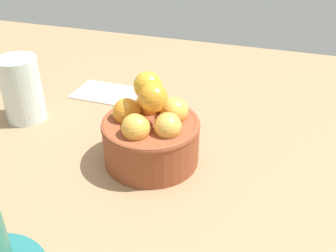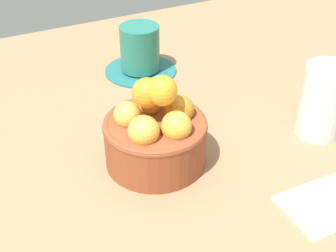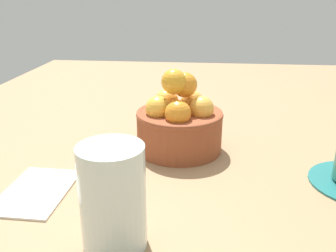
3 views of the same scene
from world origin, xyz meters
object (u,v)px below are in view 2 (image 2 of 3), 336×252
(coffee_cup, at_px, (140,52))
(water_glass, at_px, (323,101))
(folded_napkin, at_px, (331,202))
(terracotta_bowl, at_px, (155,133))

(coffee_cup, distance_m, water_glass, 0.33)
(coffee_cup, relative_size, folded_napkin, 1.08)
(terracotta_bowl, relative_size, coffee_cup, 1.05)
(water_glass, distance_m, folded_napkin, 0.16)
(terracotta_bowl, distance_m, folded_napkin, 0.24)
(terracotta_bowl, relative_size, folded_napkin, 1.14)
(terracotta_bowl, height_order, folded_napkin, terracotta_bowl)
(terracotta_bowl, distance_m, water_glass, 0.25)
(coffee_cup, bearing_deg, folded_napkin, 98.74)
(water_glass, height_order, folded_napkin, water_glass)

